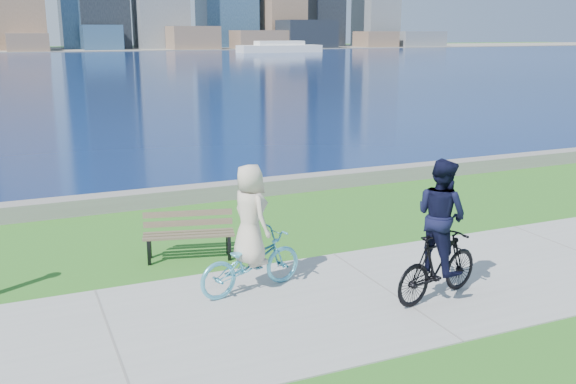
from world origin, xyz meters
TOP-DOWN VIEW (x-y plane):
  - ground at (0.00, 0.00)m, footprint 320.00×320.00m
  - concrete_path at (0.00, 0.00)m, footprint 80.00×3.50m
  - seawall at (0.00, 6.20)m, footprint 90.00×0.50m
  - bay_water at (0.00, 72.00)m, footprint 320.00×131.00m
  - far_shore at (0.00, 130.00)m, footprint 320.00×30.00m
  - ferry_far at (39.11, 97.53)m, footprint 14.61×4.18m
  - park_bench at (-2.32, 2.62)m, footprint 1.60×0.87m
  - cyclist_woman at (-1.86, 0.82)m, footprint 0.94×1.79m
  - cyclist_man at (0.49, -0.51)m, footprint 0.86×1.71m

SIDE VIEW (x-z plane):
  - ground at x=0.00m, z-range 0.00..0.00m
  - bay_water at x=0.00m, z-range 0.00..0.01m
  - concrete_path at x=0.00m, z-range 0.00..0.02m
  - far_shore at x=0.00m, z-range 0.00..0.12m
  - seawall at x=0.00m, z-range 0.00..0.35m
  - park_bench at x=-2.32m, z-range 0.09..0.87m
  - cyclist_woman at x=-1.86m, z-range -0.23..1.68m
  - ferry_far at x=39.11m, z-range -0.17..1.82m
  - cyclist_man at x=0.49m, z-range -0.14..1.91m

